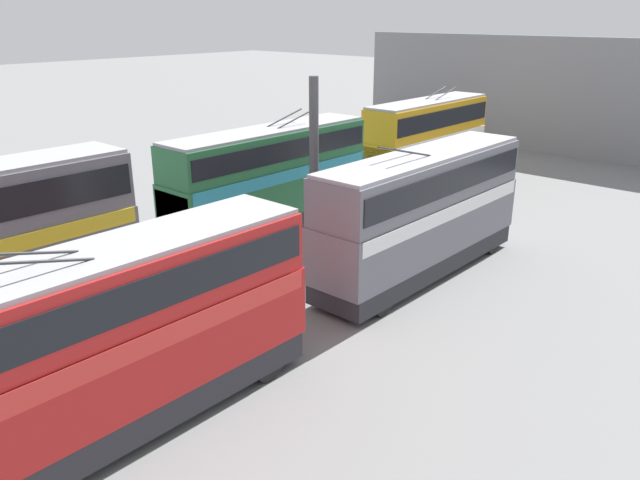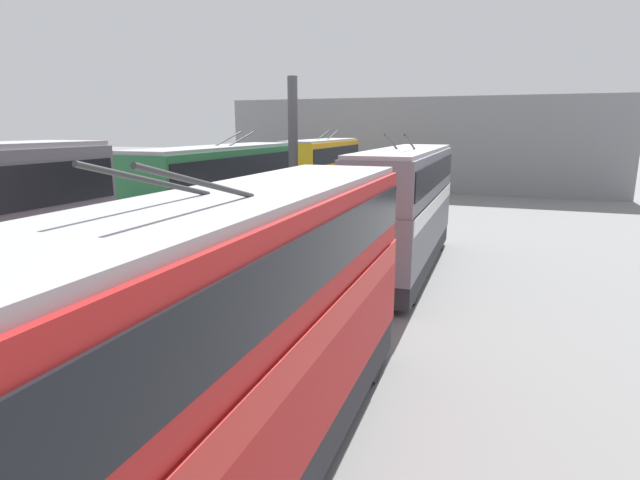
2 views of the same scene
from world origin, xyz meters
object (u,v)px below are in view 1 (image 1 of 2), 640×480
oil_drum (169,290)px  bus_right_mid (270,174)px  bus_right_far (427,135)px  bus_left_far (423,207)px  bus_left_near (107,334)px  person_by_left_row (7,403)px

oil_drum → bus_right_mid: bearing=19.3°
bus_right_far → oil_drum: bearing=-172.7°
bus_left_far → oil_drum: (-8.28, 5.53, -2.42)m
bus_left_far → bus_left_near: bearing=180.0°
bus_left_near → bus_right_mid: bus_right_mid is taller
bus_right_far → person_by_left_row: bus_right_far is taller
bus_left_far → bus_right_mid: 8.31m
bus_right_far → bus_left_far: bearing=-147.9°
bus_left_near → oil_drum: 8.11m
bus_right_far → person_by_left_row: size_ratio=5.93×
bus_left_far → person_by_left_row: bus_left_far is taller
bus_right_mid → oil_drum: (-7.94, -2.77, -2.44)m
bus_left_near → bus_right_far: size_ratio=1.08×
bus_left_far → bus_right_far: bus_left_far is taller
bus_left_near → bus_right_mid: bearing=31.8°
bus_right_far → bus_right_mid: bearing=180.0°
bus_right_far → person_by_left_row: 29.58m
oil_drum → bus_left_far: bearing=-33.7°
bus_right_far → oil_drum: size_ratio=11.91×
person_by_left_row → bus_right_far: bearing=114.2°
bus_right_far → oil_drum: 21.85m
bus_right_mid → bus_right_far: bus_right_mid is taller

